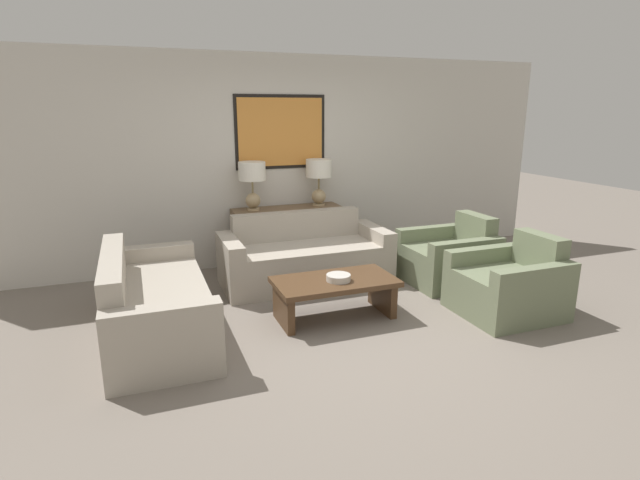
{
  "coord_description": "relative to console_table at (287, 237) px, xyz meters",
  "views": [
    {
      "loc": [
        -1.8,
        -3.92,
        1.98
      ],
      "look_at": [
        -0.02,
        0.82,
        0.65
      ],
      "focal_mm": 28.0,
      "sensor_mm": 36.0,
      "label": 1
    }
  ],
  "objects": [
    {
      "name": "back_wall",
      "position": [
        0.0,
        0.27,
        0.95
      ],
      "size": [
        7.79,
        0.12,
        2.65
      ],
      "color": "beige",
      "rests_on": "ground_plane"
    },
    {
      "name": "decorative_bowl",
      "position": [
        -0.05,
        -1.84,
        0.04
      ],
      "size": [
        0.23,
        0.23,
        0.06
      ],
      "color": "beige",
      "rests_on": "coffee_table"
    },
    {
      "name": "couch_by_side",
      "position": [
        -1.73,
        -1.58,
        -0.1
      ],
      "size": [
        0.86,
        1.93,
        0.79
      ],
      "color": "#ADA393",
      "rests_on": "ground_plane"
    },
    {
      "name": "couch_by_back_wall",
      "position": [
        0.0,
        -0.69,
        -0.1
      ],
      "size": [
        1.93,
        0.86,
        0.79
      ],
      "color": "#ADA393",
      "rests_on": "ground_plane"
    },
    {
      "name": "table_lamp_left",
      "position": [
        -0.44,
        0.0,
        0.78
      ],
      "size": [
        0.33,
        0.33,
        0.59
      ],
      "color": "tan",
      "rests_on": "console_table"
    },
    {
      "name": "armchair_near_back_wall",
      "position": [
        1.59,
        -1.29,
        -0.1
      ],
      "size": [
        0.93,
        0.85,
        0.79
      ],
      "color": "#707A5B",
      "rests_on": "ground_plane"
    },
    {
      "name": "console_table",
      "position": [
        0.0,
        0.0,
        0.0
      ],
      "size": [
        1.39,
        0.38,
        0.77
      ],
      "color": "brown",
      "rests_on": "ground_plane"
    },
    {
      "name": "table_lamp_right",
      "position": [
        0.44,
        0.0,
        0.78
      ],
      "size": [
        0.33,
        0.33,
        0.59
      ],
      "color": "tan",
      "rests_on": "console_table"
    },
    {
      "name": "coffee_table",
      "position": [
        -0.07,
        -1.79,
        -0.09
      ],
      "size": [
        1.17,
        0.63,
        0.4
      ],
      "color": "#4C331E",
      "rests_on": "ground_plane"
    },
    {
      "name": "armchair_near_camera",
      "position": [
        1.59,
        -2.29,
        -0.1
      ],
      "size": [
        0.93,
        0.85,
        0.79
      ],
      "color": "#707A5B",
      "rests_on": "ground_plane"
    },
    {
      "name": "ground_plane",
      "position": [
        0.0,
        -2.07,
        -0.38
      ],
      "size": [
        20.0,
        20.0,
        0.0
      ],
      "primitive_type": "plane",
      "color": "slate"
    }
  ]
}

